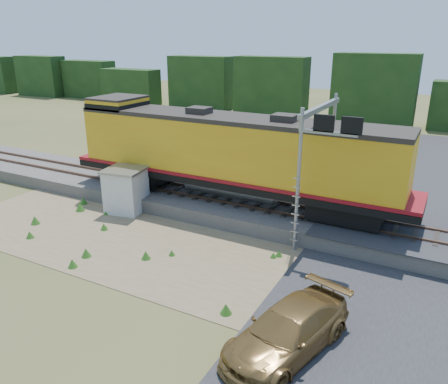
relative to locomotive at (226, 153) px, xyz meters
The scene contains 11 objects.
ground 7.25m from the locomotive, 71.19° to the right, with size 140.00×140.00×0.00m, color #475123.
ballast 3.73m from the locomotive, ahead, with size 70.00×5.00×0.80m, color slate.
rails 3.34m from the locomotive, ahead, with size 70.00×1.54×0.16m.
dirt_shoulder 6.52m from the locomotive, 89.54° to the right, with size 26.00×8.00×0.03m, color #8C7754.
road 11.01m from the locomotive, 30.17° to the right, with size 7.00×66.00×0.86m.
tree_line_north 32.07m from the locomotive, 86.35° to the left, with size 130.00×3.00×6.50m.
weed_clumps 7.02m from the locomotive, 103.86° to the right, with size 15.00×6.20×0.56m, color #30661D, non-canonical shape.
locomotive is the anchor object (origin of this frame).
shed 6.20m from the locomotive, 153.25° to the right, with size 2.51×2.51×2.57m.
signal_gantry 5.73m from the locomotive, ahead, with size 2.68×6.20×6.77m.
car 12.39m from the locomotive, 52.92° to the right, with size 2.10×5.18×1.50m, color olive.
Camera 1 is at (8.90, -14.86, 9.65)m, focal length 35.00 mm.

